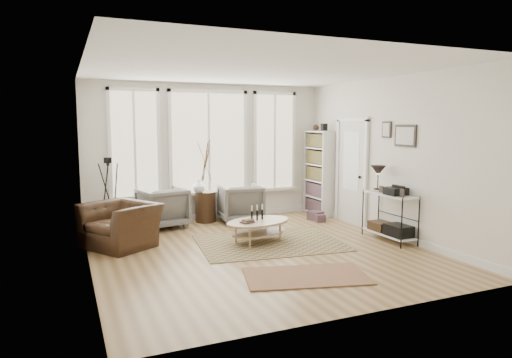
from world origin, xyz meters
name	(u,v)px	position (x,y,z in m)	size (l,w,h in m)	color
room	(260,163)	(0.02, 0.03, 1.43)	(5.50, 5.54, 2.90)	#A68556
bay_window	(209,145)	(0.00, 2.71, 1.61)	(4.14, 0.12, 2.24)	tan
door	(352,169)	(2.57, 1.15, 1.12)	(0.09, 1.06, 2.22)	silver
bookcase	(319,173)	(2.44, 2.23, 0.96)	(0.31, 0.85, 2.06)	white
low_shelf	(389,212)	(2.38, -0.30, 0.51)	(0.38, 1.08, 1.30)	white
wall_art	(400,134)	(2.58, -0.27, 1.88)	(0.04, 0.88, 0.44)	black
rug_main	(269,243)	(0.35, 0.36, 0.01)	(2.43, 1.83, 0.01)	brown
rug_runner	(306,276)	(0.08, -1.43, 0.01)	(1.65, 0.92, 0.01)	brown
coffee_table	(258,226)	(0.18, 0.46, 0.30)	(1.39, 1.08, 0.56)	tan
armchair_left	(162,208)	(-1.12, 2.27, 0.40)	(0.85, 0.88, 0.80)	slate
armchair_right	(240,203)	(0.51, 2.17, 0.39)	(0.84, 0.87, 0.79)	slate
side_table	(205,181)	(-0.17, 2.45, 0.86)	(0.43, 0.43, 1.80)	#352215
vase	(199,186)	(-0.33, 2.40, 0.78)	(0.26, 0.26, 0.27)	silver
accent_chair	(120,225)	(-2.05, 1.14, 0.37)	(0.99, 1.13, 0.73)	#352215
tripod_camera	(109,199)	(-2.12, 2.18, 0.66)	(0.51, 0.51, 1.43)	black
book_stack_near	(315,216)	(2.05, 1.69, 0.09)	(0.23, 0.30, 0.19)	brown
book_stack_far	(319,218)	(2.05, 1.52, 0.08)	(0.19, 0.25, 0.16)	brown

